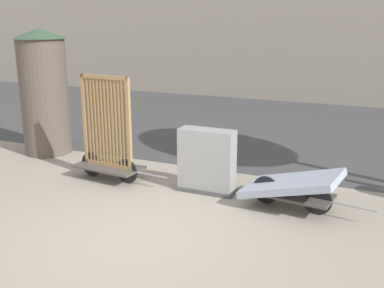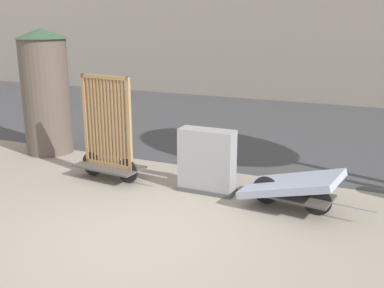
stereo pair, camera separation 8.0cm
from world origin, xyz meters
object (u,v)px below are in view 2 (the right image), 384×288
Objects in this scene: bike_cart_with_mattress at (291,186)px; advertising_column at (46,91)px; utility_cabinet at (207,163)px; bike_cart_with_bedframe at (108,143)px.

advertising_column is at bearing 178.04° from bike_cart_with_mattress.
utility_cabinet is (-1.64, 0.18, 0.14)m from bike_cart_with_mattress.
advertising_column reaches higher than utility_cabinet.
bike_cart_with_mattress is 1.65m from utility_cabinet.
bike_cart_with_mattress is 0.76× the size of advertising_column.
bike_cart_with_bedframe is 2.81m from advertising_column.
bike_cart_with_mattress is 6.39m from advertising_column.
utility_cabinet is at bearing -11.10° from advertising_column.
advertising_column is at bearing 161.91° from bike_cart_with_bedframe.
bike_cart_with_bedframe is at bearing -172.08° from bike_cart_with_mattress.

